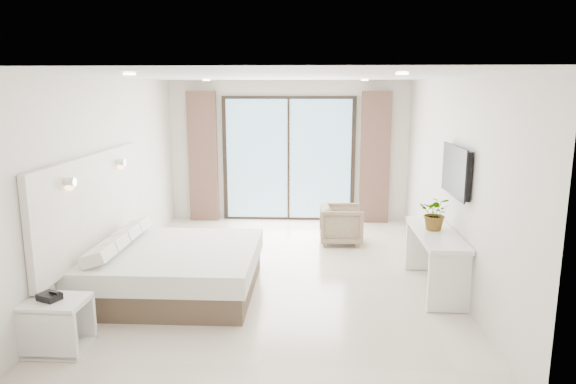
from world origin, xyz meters
name	(u,v)px	position (x,y,z in m)	size (l,w,h in m)	color
ground	(278,274)	(0.00, 0.00, 0.00)	(6.20, 6.20, 0.00)	beige
room_shell	(267,155)	(-0.20, 0.67, 1.58)	(4.62, 6.22, 2.72)	silver
bed	(173,269)	(-1.28, -0.69, 0.30)	(2.05, 1.95, 0.71)	brown
nightstand	(57,325)	(-2.02, -2.22, 0.26)	(0.58, 0.48, 0.52)	white
phone	(49,297)	(-2.07, -2.22, 0.56)	(0.20, 0.16, 0.07)	black
console_desk	(435,247)	(2.04, -0.44, 0.56)	(0.49, 1.58, 0.77)	white
plant	(436,217)	(2.04, -0.36, 0.94)	(0.40, 0.44, 0.35)	#33662D
armchair	(341,223)	(0.95, 1.54, 0.35)	(0.68, 0.64, 0.70)	#9A8865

